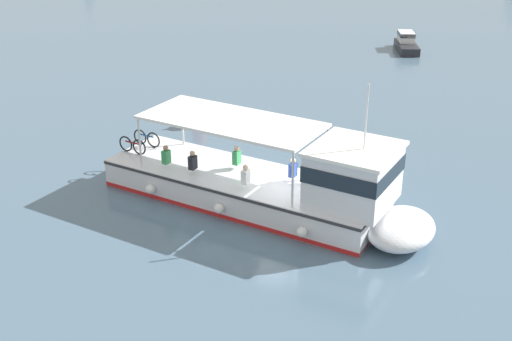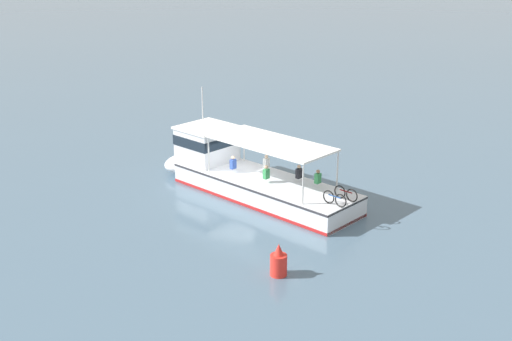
{
  "view_description": "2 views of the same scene",
  "coord_description": "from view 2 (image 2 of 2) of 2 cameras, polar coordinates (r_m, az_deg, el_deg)",
  "views": [
    {
      "loc": [
        1.08,
        -20.87,
        11.1
      ],
      "look_at": [
        -1.41,
        0.36,
        1.4
      ],
      "focal_mm": 44.71,
      "sensor_mm": 36.0,
      "label": 1
    },
    {
      "loc": [
        -12.12,
        30.49,
        12.68
      ],
      "look_at": [
        -1.41,
        0.36,
        1.4
      ],
      "focal_mm": 44.81,
      "sensor_mm": 36.0,
      "label": 2
    }
  ],
  "objects": [
    {
      "name": "ground_plane",
      "position": [
        35.18,
        -1.97,
        -1.71
      ],
      "size": [
        400.0,
        400.0,
        0.0
      ],
      "primitive_type": "plane",
      "color": "slate"
    },
    {
      "name": "ferry_main",
      "position": [
        34.71,
        -1.22,
        -0.22
      ],
      "size": [
        12.88,
        7.92,
        5.32
      ],
      "color": "silver",
      "rests_on": "ground"
    },
    {
      "name": "channel_buoy",
      "position": [
        26.13,
        2.03,
        -8.2
      ],
      "size": [
        0.7,
        0.7,
        1.4
      ],
      "color": "red",
      "rests_on": "ground"
    }
  ]
}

